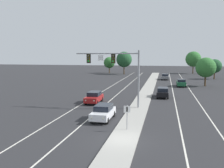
{
  "coord_description": "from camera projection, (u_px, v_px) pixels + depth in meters",
  "views": [
    {
      "loc": [
        3.15,
        -19.62,
        6.92
      ],
      "look_at": [
        -3.2,
        11.11,
        3.2
      ],
      "focal_mm": 41.09,
      "sensor_mm": 36.0,
      "label": 1
    }
  ],
  "objects": [
    {
      "name": "car_receding_green",
      "position": [
        181.0,
        83.0,
        54.18
      ],
      "size": [
        1.85,
        4.48,
        1.58
      ],
      "color": "#195633",
      "rests_on": "ground"
    },
    {
      "name": "car_oncoming_red",
      "position": [
        94.0,
        97.0,
        36.17
      ],
      "size": [
        1.89,
        4.5,
        1.58
      ],
      "color": "maroon",
      "rests_on": "ground"
    },
    {
      "name": "edge_stripe_right",
      "position": [
        193.0,
        95.0,
        43.23
      ],
      "size": [
        0.14,
        100.0,
        0.01
      ],
      "primitive_type": "cube",
      "color": "silver",
      "rests_on": "ground"
    },
    {
      "name": "lane_stripe_oncoming_center",
      "position": [
        119.0,
        93.0,
        45.78
      ],
      "size": [
        0.14,
        100.0,
        0.01
      ],
      "primitive_type": "cube",
      "color": "silver",
      "rests_on": "ground"
    },
    {
      "name": "tree_far_right_c",
      "position": [
        193.0,
        59.0,
        88.77
      ],
      "size": [
        5.34,
        5.34,
        7.72
      ],
      "color": "#4C3823",
      "rests_on": "ground"
    },
    {
      "name": "car_receding_grey",
      "position": [
        165.0,
        77.0,
        68.49
      ],
      "size": [
        1.92,
        4.51,
        1.58
      ],
      "color": "slate",
      "rests_on": "ground"
    },
    {
      "name": "edge_stripe_left",
      "position": [
        102.0,
        92.0,
        46.45
      ],
      "size": [
        0.14,
        100.0,
        0.01
      ],
      "primitive_type": "cube",
      "color": "silver",
      "rests_on": "ground"
    },
    {
      "name": "tree_far_left_a",
      "position": [
        124.0,
        59.0,
        86.24
      ],
      "size": [
        5.27,
        5.27,
        7.62
      ],
      "color": "#4C3823",
      "rests_on": "ground"
    },
    {
      "name": "car_receding_black",
      "position": [
        163.0,
        92.0,
        40.78
      ],
      "size": [
        1.87,
        4.49,
        1.58
      ],
      "color": "black",
      "rests_on": "ground"
    },
    {
      "name": "tree_far_right_a",
      "position": [
        206.0,
        67.0,
        54.3
      ],
      "size": [
        4.25,
        4.25,
        6.15
      ],
      "color": "#4C3823",
      "rests_on": "ground"
    },
    {
      "name": "overhead_signal_mast",
      "position": [
        118.0,
        66.0,
        32.44
      ],
      "size": [
        8.25,
        0.44,
        7.2
      ],
      "color": "gray",
      "rests_on": "median_island"
    },
    {
      "name": "ground_plane",
      "position": [
        123.0,
        140.0,
        20.53
      ],
      "size": [
        260.0,
        260.0,
        0.0
      ],
      "primitive_type": "plane",
      "color": "#28282B"
    },
    {
      "name": "tree_far_left_c",
      "position": [
        109.0,
        63.0,
        91.3
      ],
      "size": [
        3.97,
        3.97,
        5.75
      ],
      "color": "#4C3823",
      "rests_on": "ground"
    },
    {
      "name": "tree_far_right_b",
      "position": [
        215.0,
        66.0,
        69.75
      ],
      "size": [
        3.77,
        3.77,
        5.45
      ],
      "color": "#4C3823",
      "rests_on": "ground"
    },
    {
      "name": "lane_stripe_receding_center",
      "position": [
        173.0,
        94.0,
        43.9
      ],
      "size": [
        0.14,
        100.0,
        0.01
      ],
      "primitive_type": "cube",
      "color": "silver",
      "rests_on": "ground"
    },
    {
      "name": "car_oncoming_white",
      "position": [
        103.0,
        112.0,
        26.94
      ],
      "size": [
        1.88,
        4.5,
        1.58
      ],
      "color": "silver",
      "rests_on": "ground"
    },
    {
      "name": "median_island",
      "position": [
        142.0,
        100.0,
        38.02
      ],
      "size": [
        2.4,
        110.0,
        0.15
      ],
      "primitive_type": "cube",
      "color": "#9E9B93",
      "rests_on": "ground"
    },
    {
      "name": "median_sign_post",
      "position": [
        127.0,
        114.0,
        22.86
      ],
      "size": [
        0.6,
        0.1,
        2.2
      ],
      "color": "gray",
      "rests_on": "median_island"
    }
  ]
}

